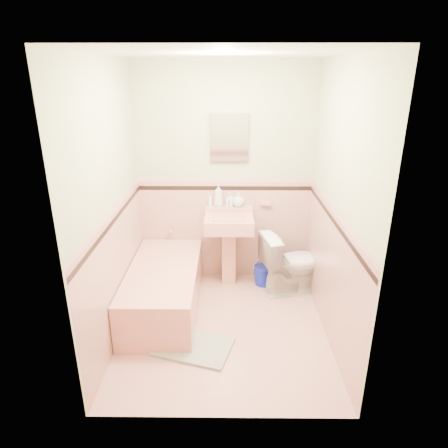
{
  "coord_description": "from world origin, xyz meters",
  "views": [
    {
      "loc": [
        0.04,
        -3.3,
        2.36
      ],
      "look_at": [
        0.0,
        0.25,
        1.0
      ],
      "focal_mm": 31.79,
      "sensor_mm": 36.0,
      "label": 1
    }
  ],
  "objects_px": {
    "sink": "(229,251)",
    "soap_bottle_right": "(238,199)",
    "bathtub": "(164,290)",
    "soap_bottle_mid": "(230,200)",
    "toilet": "(292,263)",
    "shoe": "(180,339)",
    "medicine_cabinet": "(229,137)",
    "bucket": "(263,275)",
    "soap_bottle_left": "(218,195)"
  },
  "relations": [
    {
      "from": "sink",
      "to": "soap_bottle_right",
      "type": "bearing_deg",
      "value": 59.4
    },
    {
      "from": "sink",
      "to": "bathtub",
      "type": "bearing_deg",
      "value": -142.07
    },
    {
      "from": "soap_bottle_mid",
      "to": "toilet",
      "type": "xyz_separation_m",
      "value": [
        0.7,
        -0.34,
        -0.64
      ]
    },
    {
      "from": "toilet",
      "to": "shoe",
      "type": "distance_m",
      "value": 1.55
    },
    {
      "from": "medicine_cabinet",
      "to": "toilet",
      "type": "xyz_separation_m",
      "value": [
        0.71,
        -0.37,
        -1.34
      ]
    },
    {
      "from": "medicine_cabinet",
      "to": "shoe",
      "type": "height_order",
      "value": "medicine_cabinet"
    },
    {
      "from": "sink",
      "to": "bucket",
      "type": "xyz_separation_m",
      "value": [
        0.41,
        0.0,
        -0.31
      ]
    },
    {
      "from": "shoe",
      "to": "bathtub",
      "type": "bearing_deg",
      "value": 125.17
    },
    {
      "from": "sink",
      "to": "bucket",
      "type": "bearing_deg",
      "value": 0.24
    },
    {
      "from": "bathtub",
      "to": "sink",
      "type": "xyz_separation_m",
      "value": [
        0.68,
        0.53,
        0.2
      ]
    },
    {
      "from": "soap_bottle_right",
      "to": "toilet",
      "type": "bearing_deg",
      "value": -28.89
    },
    {
      "from": "bathtub",
      "to": "toilet",
      "type": "xyz_separation_m",
      "value": [
        1.39,
        0.37,
        0.14
      ]
    },
    {
      "from": "bathtub",
      "to": "toilet",
      "type": "height_order",
      "value": "toilet"
    },
    {
      "from": "sink",
      "to": "shoe",
      "type": "relative_size",
      "value": 5.5
    },
    {
      "from": "toilet",
      "to": "soap_bottle_right",
      "type": "bearing_deg",
      "value": 46.42
    },
    {
      "from": "soap_bottle_right",
      "to": "soap_bottle_left",
      "type": "bearing_deg",
      "value": 180.0
    },
    {
      "from": "bathtub",
      "to": "soap_bottle_left",
      "type": "height_order",
      "value": "soap_bottle_left"
    },
    {
      "from": "soap_bottle_mid",
      "to": "toilet",
      "type": "bearing_deg",
      "value": -25.57
    },
    {
      "from": "sink",
      "to": "bucket",
      "type": "height_order",
      "value": "sink"
    },
    {
      "from": "bucket",
      "to": "shoe",
      "type": "xyz_separation_m",
      "value": [
        -0.86,
        -1.13,
        -0.06
      ]
    },
    {
      "from": "toilet",
      "to": "shoe",
      "type": "height_order",
      "value": "toilet"
    },
    {
      "from": "soap_bottle_right",
      "to": "bucket",
      "type": "distance_m",
      "value": 0.95
    },
    {
      "from": "shoe",
      "to": "soap_bottle_right",
      "type": "bearing_deg",
      "value": 81.18
    },
    {
      "from": "toilet",
      "to": "bucket",
      "type": "distance_m",
      "value": 0.42
    },
    {
      "from": "sink",
      "to": "soap_bottle_mid",
      "type": "distance_m",
      "value": 0.6
    },
    {
      "from": "shoe",
      "to": "soap_bottle_mid",
      "type": "bearing_deg",
      "value": 84.72
    },
    {
      "from": "medicine_cabinet",
      "to": "bucket",
      "type": "xyz_separation_m",
      "value": [
        0.41,
        -0.21,
        -1.59
      ]
    },
    {
      "from": "soap_bottle_left",
      "to": "shoe",
      "type": "distance_m",
      "value": 1.67
    },
    {
      "from": "bathtub",
      "to": "soap_bottle_left",
      "type": "relative_size",
      "value": 5.68
    },
    {
      "from": "bucket",
      "to": "shoe",
      "type": "bearing_deg",
      "value": -127.46
    },
    {
      "from": "toilet",
      "to": "soap_bottle_left",
      "type": "bearing_deg",
      "value": 53.45
    },
    {
      "from": "sink",
      "to": "bucket",
      "type": "relative_size",
      "value": 3.74
    },
    {
      "from": "sink",
      "to": "medicine_cabinet",
      "type": "bearing_deg",
      "value": 90.0
    },
    {
      "from": "toilet",
      "to": "medicine_cabinet",
      "type": "bearing_deg",
      "value": 48.22
    },
    {
      "from": "soap_bottle_mid",
      "to": "medicine_cabinet",
      "type": "bearing_deg",
      "value": 113.99
    },
    {
      "from": "soap_bottle_mid",
      "to": "soap_bottle_left",
      "type": "bearing_deg",
      "value": 180.0
    },
    {
      "from": "toilet",
      "to": "sink",
      "type": "bearing_deg",
      "value": 63.05
    },
    {
      "from": "bathtub",
      "to": "bucket",
      "type": "bearing_deg",
      "value": 26.08
    },
    {
      "from": "soap_bottle_right",
      "to": "shoe",
      "type": "height_order",
      "value": "soap_bottle_right"
    },
    {
      "from": "shoe",
      "to": "bucket",
      "type": "bearing_deg",
      "value": 67.06
    },
    {
      "from": "sink",
      "to": "toilet",
      "type": "distance_m",
      "value": 0.73
    },
    {
      "from": "shoe",
      "to": "sink",
      "type": "bearing_deg",
      "value": 82.43
    },
    {
      "from": "medicine_cabinet",
      "to": "bathtub",
      "type": "bearing_deg",
      "value": -132.58
    },
    {
      "from": "soap_bottle_left",
      "to": "soap_bottle_mid",
      "type": "bearing_deg",
      "value": 0.0
    },
    {
      "from": "sink",
      "to": "soap_bottle_left",
      "type": "xyz_separation_m",
      "value": [
        -0.12,
        0.18,
        0.62
      ]
    },
    {
      "from": "medicine_cabinet",
      "to": "toilet",
      "type": "height_order",
      "value": "medicine_cabinet"
    },
    {
      "from": "bathtub",
      "to": "bucket",
      "type": "height_order",
      "value": "bathtub"
    },
    {
      "from": "medicine_cabinet",
      "to": "soap_bottle_mid",
      "type": "bearing_deg",
      "value": -66.01
    },
    {
      "from": "sink",
      "to": "soap_bottle_right",
      "type": "height_order",
      "value": "soap_bottle_right"
    },
    {
      "from": "shoe",
      "to": "toilet",
      "type": "bearing_deg",
      "value": 54.15
    }
  ]
}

